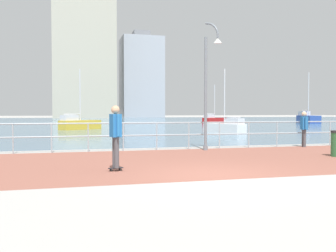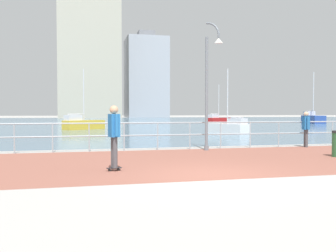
{
  "view_description": "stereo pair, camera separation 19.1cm",
  "coord_description": "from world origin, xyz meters",
  "px_view_note": "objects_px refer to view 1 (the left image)",
  "views": [
    {
      "loc": [
        -3.54,
        -8.86,
        1.6
      ],
      "look_at": [
        -0.2,
        3.91,
        1.1
      ],
      "focal_mm": 40.59,
      "sensor_mm": 36.0,
      "label": 1
    },
    {
      "loc": [
        -3.35,
        -8.91,
        1.6
      ],
      "look_at": [
        -0.2,
        3.91,
        1.1
      ],
      "focal_mm": 40.59,
      "sensor_mm": 36.0,
      "label": 2
    }
  ],
  "objects_px": {
    "skateboarder": "(116,132)",
    "sailboat_red": "(79,124)",
    "sailboat_yellow": "(226,127)",
    "lamppost": "(209,80)",
    "bystander": "(304,126)",
    "sailboat_white": "(308,118)",
    "sailboat_teal": "(214,120)"
  },
  "relations": [
    {
      "from": "lamppost",
      "to": "bystander",
      "type": "relative_size",
      "value": 3.28
    },
    {
      "from": "lamppost",
      "to": "skateboarder",
      "type": "height_order",
      "value": "lamppost"
    },
    {
      "from": "skateboarder",
      "to": "sailboat_teal",
      "type": "bearing_deg",
      "value": 64.79
    },
    {
      "from": "bystander",
      "to": "sailboat_white",
      "type": "distance_m",
      "value": 38.05
    },
    {
      "from": "sailboat_white",
      "to": "sailboat_teal",
      "type": "distance_m",
      "value": 13.52
    },
    {
      "from": "sailboat_red",
      "to": "bystander",
      "type": "bearing_deg",
      "value": -64.65
    },
    {
      "from": "sailboat_red",
      "to": "lamppost",
      "type": "bearing_deg",
      "value": -76.93
    },
    {
      "from": "sailboat_yellow",
      "to": "skateboarder",
      "type": "bearing_deg",
      "value": -122.38
    },
    {
      "from": "bystander",
      "to": "sailboat_yellow",
      "type": "relative_size",
      "value": 0.34
    },
    {
      "from": "skateboarder",
      "to": "sailboat_yellow",
      "type": "bearing_deg",
      "value": 57.62
    },
    {
      "from": "lamppost",
      "to": "sailboat_teal",
      "type": "xyz_separation_m",
      "value": [
        13.14,
        32.72,
        -2.41
      ]
    },
    {
      "from": "bystander",
      "to": "sailboat_teal",
      "type": "distance_m",
      "value": 33.43
    },
    {
      "from": "skateboarder",
      "to": "sailboat_teal",
      "type": "height_order",
      "value": "sailboat_teal"
    },
    {
      "from": "lamppost",
      "to": "sailboat_white",
      "type": "xyz_separation_m",
      "value": [
        26.6,
        31.49,
        -2.23
      ]
    },
    {
      "from": "skateboarder",
      "to": "bystander",
      "type": "distance_m",
      "value": 10.29
    },
    {
      "from": "sailboat_yellow",
      "to": "sailboat_white",
      "type": "relative_size",
      "value": 0.67
    },
    {
      "from": "lamppost",
      "to": "sailboat_yellow",
      "type": "height_order",
      "value": "lamppost"
    },
    {
      "from": "skateboarder",
      "to": "sailboat_white",
      "type": "relative_size",
      "value": 0.25
    },
    {
      "from": "lamppost",
      "to": "sailboat_red",
      "type": "relative_size",
      "value": 0.97
    },
    {
      "from": "sailboat_white",
      "to": "sailboat_red",
      "type": "relative_size",
      "value": 1.3
    },
    {
      "from": "sailboat_red",
      "to": "sailboat_yellow",
      "type": "bearing_deg",
      "value": -41.45
    },
    {
      "from": "lamppost",
      "to": "sailboat_red",
      "type": "height_order",
      "value": "sailboat_red"
    },
    {
      "from": "bystander",
      "to": "sailboat_teal",
      "type": "relative_size",
      "value": 0.31
    },
    {
      "from": "sailboat_teal",
      "to": "skateboarder",
      "type": "bearing_deg",
      "value": -115.21
    },
    {
      "from": "skateboarder",
      "to": "sailboat_red",
      "type": "height_order",
      "value": "sailboat_red"
    },
    {
      "from": "sailboat_red",
      "to": "sailboat_white",
      "type": "bearing_deg",
      "value": 19.72
    },
    {
      "from": "skateboarder",
      "to": "bystander",
      "type": "height_order",
      "value": "skateboarder"
    },
    {
      "from": "sailboat_yellow",
      "to": "sailboat_teal",
      "type": "relative_size",
      "value": 0.91
    },
    {
      "from": "sailboat_red",
      "to": "skateboarder",
      "type": "bearing_deg",
      "value": -89.22
    },
    {
      "from": "skateboarder",
      "to": "sailboat_red",
      "type": "distance_m",
      "value": 24.74
    },
    {
      "from": "bystander",
      "to": "sailboat_red",
      "type": "distance_m",
      "value": 22.02
    },
    {
      "from": "skateboarder",
      "to": "sailboat_teal",
      "type": "relative_size",
      "value": 0.34
    }
  ]
}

